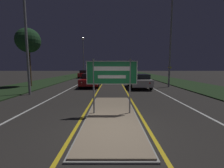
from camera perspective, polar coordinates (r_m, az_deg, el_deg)
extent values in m
plane|color=#282623|center=(5.30, -0.03, -17.55)|extent=(160.00, 160.00, 0.00)
cube|color=#999993|center=(6.90, -0.01, -11.55)|extent=(2.18, 6.90, 0.05)
cube|color=gray|center=(6.89, -0.01, -11.36)|extent=(2.06, 6.78, 0.10)
cube|color=#1E3319|center=(26.69, -20.83, 1.51)|extent=(5.00, 100.00, 0.08)
cube|color=#1E3319|center=(26.68, 20.90, 1.50)|extent=(5.00, 100.00, 0.08)
cube|color=gold|center=(29.95, -2.41, 2.36)|extent=(0.12, 70.00, 0.01)
cube|color=gold|center=(29.95, 2.49, 2.36)|extent=(0.12, 70.00, 0.01)
cube|color=silver|center=(30.22, -7.96, 2.34)|extent=(0.12, 70.00, 0.01)
cube|color=silver|center=(30.21, 8.04, 2.33)|extent=(0.12, 70.00, 0.01)
cube|color=silver|center=(30.78, -13.50, 2.29)|extent=(0.10, 70.00, 0.01)
cube|color=silver|center=(30.77, 13.58, 2.29)|extent=(0.10, 70.00, 0.01)
cylinder|color=gray|center=(6.66, -6.93, -0.87)|extent=(0.07, 0.07, 2.43)
cylinder|color=gray|center=(6.66, 6.91, -0.88)|extent=(0.07, 0.07, 2.43)
cube|color=#19703D|center=(6.56, -0.01, 4.34)|extent=(2.23, 0.04, 1.02)
cube|color=white|center=(6.54, -0.01, 4.33)|extent=(2.23, 0.00, 1.02)
cube|color=#19703D|center=(6.54, -0.01, 4.33)|extent=(2.16, 0.01, 0.96)
cube|color=white|center=(6.53, -0.01, 5.90)|extent=(1.56, 0.01, 0.18)
cube|color=white|center=(6.54, -0.01, 2.76)|extent=(1.23, 0.01, 0.14)
cylinder|color=gray|center=(13.65, -30.04, 19.41)|extent=(0.18, 0.18, 10.82)
cylinder|color=gray|center=(35.59, -10.79, 9.69)|extent=(0.18, 0.18, 8.43)
sphere|color=#F9EAC6|center=(36.11, -10.94, 16.66)|extent=(0.59, 0.59, 0.59)
cylinder|color=gray|center=(17.50, 21.44, 14.57)|extent=(0.18, 0.18, 9.50)
cube|color=silver|center=(15.76, 10.23, 0.92)|extent=(1.90, 4.50, 0.65)
cube|color=black|center=(15.45, 10.45, 2.87)|extent=(1.67, 2.34, 0.45)
sphere|color=red|center=(13.47, 9.44, 0.35)|extent=(0.14, 0.14, 0.14)
sphere|color=red|center=(13.71, 14.30, 0.34)|extent=(0.14, 0.14, 0.14)
cylinder|color=black|center=(17.04, 6.38, 0.29)|extent=(0.22, 0.66, 0.66)
cylinder|color=black|center=(17.33, 12.36, 0.28)|extent=(0.22, 0.66, 0.66)
cylinder|color=black|center=(14.29, 7.60, -0.92)|extent=(0.22, 0.66, 0.66)
cylinder|color=black|center=(14.64, 14.68, -0.90)|extent=(0.22, 0.66, 0.66)
cube|color=maroon|center=(29.02, 4.97, 3.38)|extent=(1.74, 4.59, 0.55)
cube|color=black|center=(28.72, 5.03, 4.33)|extent=(1.53, 2.39, 0.43)
sphere|color=red|center=(26.71, 4.23, 3.27)|extent=(0.14, 0.14, 0.14)
sphere|color=red|center=(26.81, 6.54, 3.26)|extent=(0.14, 0.14, 0.14)
cylinder|color=black|center=(30.40, 3.18, 3.01)|extent=(0.22, 0.64, 0.64)
cylinder|color=black|center=(30.53, 6.29, 3.00)|extent=(0.22, 0.64, 0.64)
cylinder|color=black|center=(27.56, 3.50, 2.65)|extent=(0.22, 0.64, 0.64)
cylinder|color=black|center=(27.71, 6.93, 2.64)|extent=(0.22, 0.64, 0.64)
cube|color=silver|center=(36.93, 3.71, 4.17)|extent=(1.72, 4.26, 0.70)
cube|color=black|center=(36.65, 3.74, 5.02)|extent=(1.51, 2.21, 0.41)
sphere|color=red|center=(34.79, 3.06, 4.18)|extent=(0.14, 0.14, 0.14)
sphere|color=red|center=(34.86, 4.81, 4.17)|extent=(0.14, 0.14, 0.14)
cylinder|color=black|center=(38.22, 2.35, 3.73)|extent=(0.22, 0.65, 0.65)
cylinder|color=black|center=(38.32, 4.81, 3.72)|extent=(0.22, 0.65, 0.65)
cylinder|color=black|center=(35.58, 2.52, 3.53)|extent=(0.22, 0.65, 0.65)
cylinder|color=black|center=(35.69, 5.15, 3.51)|extent=(0.22, 0.65, 0.65)
cube|color=maroon|center=(16.72, -7.92, 1.13)|extent=(1.86, 4.77, 0.61)
cube|color=black|center=(16.96, -7.82, 3.15)|extent=(1.63, 2.48, 0.54)
sphere|color=white|center=(14.49, -11.47, 0.54)|extent=(0.14, 0.14, 0.14)
sphere|color=white|center=(14.31, -6.95, 0.55)|extent=(0.14, 0.14, 0.14)
cylinder|color=black|center=(15.46, -11.92, -0.53)|extent=(0.22, 0.62, 0.62)
cylinder|color=black|center=(15.19, -5.35, -0.54)|extent=(0.22, 0.62, 0.62)
cylinder|color=black|center=(18.34, -10.02, 0.60)|extent=(0.22, 0.62, 0.62)
cylinder|color=black|center=(18.12, -4.48, 0.60)|extent=(0.22, 0.62, 0.62)
cube|color=maroon|center=(30.69, -10.48, 3.55)|extent=(1.74, 4.43, 0.67)
cube|color=black|center=(30.93, -10.41, 4.70)|extent=(1.53, 2.30, 0.55)
sphere|color=white|center=(28.65, -12.34, 3.47)|extent=(0.14, 0.14, 0.14)
sphere|color=white|center=(28.44, -10.22, 3.50)|extent=(0.14, 0.14, 0.14)
cylinder|color=black|center=(29.54, -12.53, 2.74)|extent=(0.22, 0.61, 0.61)
cylinder|color=black|center=(29.22, -9.36, 2.77)|extent=(0.22, 0.61, 0.61)
cylinder|color=black|center=(32.22, -11.47, 3.06)|extent=(0.22, 0.61, 0.61)
cylinder|color=black|center=(31.93, -8.55, 3.09)|extent=(0.22, 0.61, 0.61)
cube|color=silver|center=(42.04, -3.70, 4.39)|extent=(1.73, 4.11, 0.56)
cube|color=black|center=(42.27, -3.69, 5.10)|extent=(1.52, 2.14, 0.46)
sphere|color=white|center=(40.05, -4.66, 4.38)|extent=(0.14, 0.14, 0.14)
sphere|color=white|center=(39.97, -3.13, 4.39)|extent=(0.14, 0.14, 0.14)
cylinder|color=black|center=(40.84, -4.98, 3.93)|extent=(0.22, 0.71, 0.71)
cylinder|color=black|center=(40.73, -2.66, 3.94)|extent=(0.22, 0.71, 0.71)
cylinder|color=black|center=(43.38, -4.68, 4.08)|extent=(0.22, 0.71, 0.71)
cylinder|color=black|center=(43.28, -2.50, 4.09)|extent=(0.22, 0.71, 0.71)
cylinder|color=gray|center=(24.51, 21.10, 3.61)|extent=(0.06, 0.06, 2.07)
cube|color=yellow|center=(24.49, 21.20, 5.88)|extent=(0.60, 0.02, 0.60)
cylinder|color=#4C3823|center=(18.56, -28.79, 5.93)|extent=(0.24, 0.24, 4.32)
sphere|color=#1E4223|center=(18.77, -29.26, 14.28)|extent=(2.54, 2.54, 2.54)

